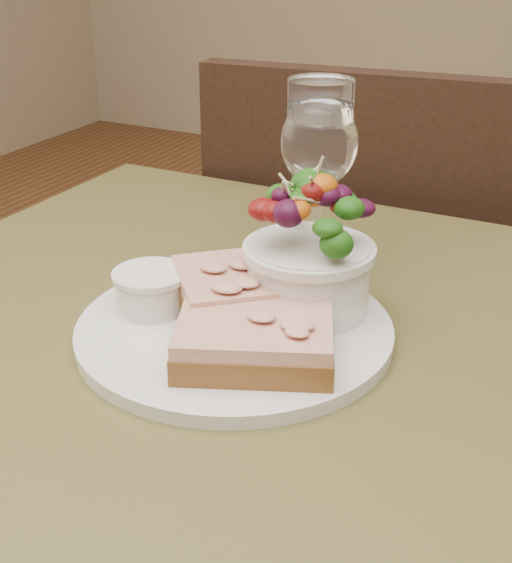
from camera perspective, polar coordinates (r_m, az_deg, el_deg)
The scene contains 9 objects.
cafe_table at distance 0.71m, azimuth -0.99°, elevation -12.56°, with size 0.80×0.80×0.75m.
chair_far at distance 1.41m, azimuth 7.76°, elevation -8.72°, with size 0.46×0.46×0.90m.
dinner_plate at distance 0.67m, azimuth -1.58°, elevation -3.54°, with size 0.27×0.27×0.01m, color white.
sandwich_front at distance 0.61m, azimuth -0.10°, elevation -4.33°, with size 0.15×0.13×0.03m.
sandwich_back at distance 0.68m, azimuth -2.44°, elevation -0.54°, with size 0.12×0.13×0.03m.
ramekin at distance 0.69m, azimuth -7.63°, elevation -0.48°, with size 0.06×0.06×0.04m.
salad_bowl at distance 0.67m, azimuth 3.90°, elevation 2.53°, with size 0.11×0.11×0.13m.
garnish at distance 0.76m, azimuth -3.80°, elevation 1.12°, with size 0.05×0.04×0.02m.
wine_glass at distance 0.77m, azimuth 4.61°, elevation 9.69°, with size 0.08×0.08×0.18m.
Camera 1 is at (0.26, -0.49, 1.08)m, focal length 50.00 mm.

